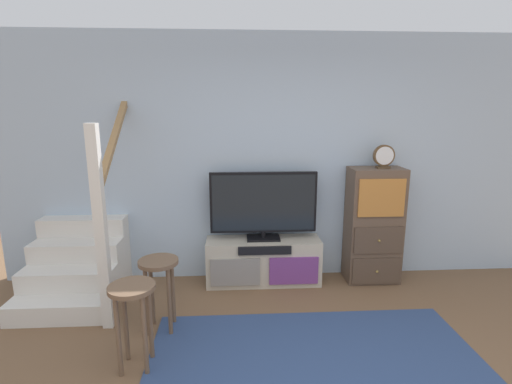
% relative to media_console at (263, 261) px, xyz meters
% --- Properties ---
extents(back_wall, '(6.40, 0.12, 2.70)m').
position_rel_media_console_xyz_m(back_wall, '(0.30, 0.27, 1.10)').
color(back_wall, '#A8BCD1').
rests_on(back_wall, ground_plane).
extents(area_rug, '(2.60, 1.80, 0.01)m').
position_rel_media_console_xyz_m(area_rug, '(0.30, -1.59, -0.25)').
color(area_rug, navy).
rests_on(area_rug, ground_plane).
extents(media_console, '(1.25, 0.38, 0.50)m').
position_rel_media_console_xyz_m(media_console, '(0.00, 0.00, 0.00)').
color(media_console, '#BCB29E').
rests_on(media_console, ground_plane).
extents(television, '(1.15, 0.22, 0.75)m').
position_rel_media_console_xyz_m(television, '(0.00, 0.02, 0.65)').
color(television, black).
rests_on(television, media_console).
extents(side_cabinet, '(0.58, 0.38, 1.29)m').
position_rel_media_console_xyz_m(side_cabinet, '(1.23, 0.01, 0.39)').
color(side_cabinet, brown).
rests_on(side_cabinet, ground_plane).
extents(desk_clock, '(0.23, 0.08, 0.25)m').
position_rel_media_console_xyz_m(desk_clock, '(1.28, -0.00, 1.16)').
color(desk_clock, '#4C3823').
rests_on(desk_clock, side_cabinet).
extents(staircase, '(1.00, 1.36, 2.20)m').
position_rel_media_console_xyz_m(staircase, '(-1.94, 0.01, 0.12)').
color(staircase, silver).
rests_on(staircase, ground_plane).
extents(bar_stool_near, '(0.34, 0.34, 0.67)m').
position_rel_media_console_xyz_m(bar_stool_near, '(-1.06, -1.37, 0.25)').
color(bar_stool_near, brown).
rests_on(bar_stool_near, ground_plane).
extents(bar_stool_far, '(0.34, 0.34, 0.65)m').
position_rel_media_console_xyz_m(bar_stool_far, '(-0.97, -0.87, 0.24)').
color(bar_stool_far, brown).
rests_on(bar_stool_far, ground_plane).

